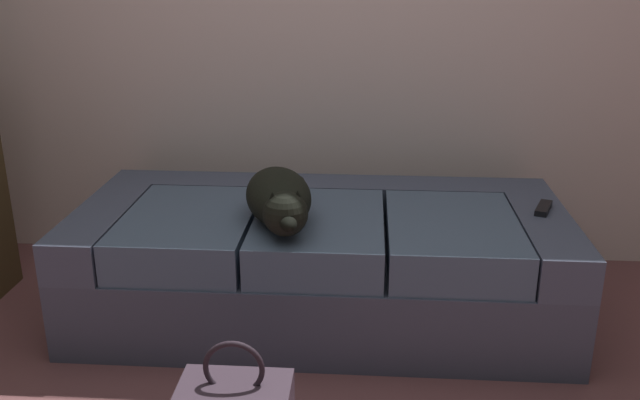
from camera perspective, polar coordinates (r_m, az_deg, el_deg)
name	(u,v)px	position (r m, az deg, el deg)	size (l,w,h in m)	color
couch	(321,262)	(2.77, 0.08, -5.10)	(1.89, 0.88, 0.46)	#40465A
dog_dark	(280,199)	(2.50, -3.34, 0.09)	(0.33, 0.55, 0.19)	black
tv_remote	(544,208)	(2.78, 17.93, -0.64)	(0.04, 0.15, 0.02)	black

